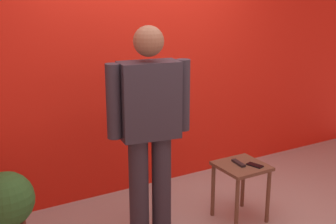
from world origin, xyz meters
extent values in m
cube|color=red|center=(0.00, 1.32, 1.65)|extent=(6.38, 0.12, 3.31)
cylinder|color=#2D2D38|center=(-0.49, 0.38, 0.44)|extent=(0.19, 0.19, 0.88)
cylinder|color=#2D2D38|center=(-0.29, 0.35, 0.44)|extent=(0.19, 0.19, 0.88)
cube|color=#2D2D38|center=(-0.39, 0.36, 1.19)|extent=(0.51, 0.31, 0.62)
cube|color=#2D4784|center=(-0.37, 0.48, 1.22)|extent=(0.13, 0.03, 0.52)
cube|color=#B2333D|center=(-0.37, 0.49, 1.20)|extent=(0.05, 0.02, 0.47)
cylinder|color=#2D2D38|center=(-0.68, 0.41, 1.21)|extent=(0.13, 0.13, 0.59)
cylinder|color=#2D2D38|center=(-0.11, 0.32, 1.21)|extent=(0.13, 0.13, 0.59)
sphere|color=brown|center=(-0.39, 0.36, 1.66)|extent=(0.24, 0.24, 0.24)
cube|color=brown|center=(0.43, 0.17, 0.52)|extent=(0.41, 0.41, 0.03)
cylinder|color=brown|center=(0.25, 0.00, 0.25)|extent=(0.04, 0.04, 0.51)
cylinder|color=brown|center=(0.61, 0.00, 0.25)|extent=(0.04, 0.04, 0.51)
cylinder|color=brown|center=(0.25, 0.35, 0.25)|extent=(0.04, 0.04, 0.51)
cylinder|color=brown|center=(0.61, 0.35, 0.25)|extent=(0.04, 0.04, 0.51)
cube|color=black|center=(0.51, 0.09, 0.54)|extent=(0.11, 0.16, 0.01)
cube|color=black|center=(0.41, 0.19, 0.55)|extent=(0.06, 0.17, 0.02)
sphere|color=#2D7233|center=(-1.50, 0.67, 0.47)|extent=(0.44, 0.44, 0.44)
camera|label=1|loc=(-1.97, -2.67, 2.05)|focal=47.18mm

